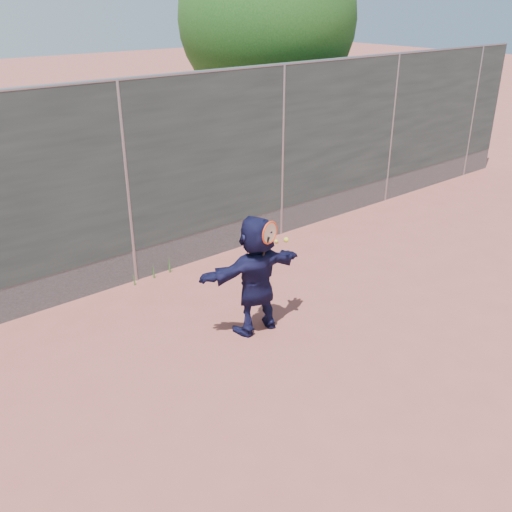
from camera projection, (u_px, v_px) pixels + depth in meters
ground at (287, 390)px, 6.38m from camera, size 80.00×80.00×0.00m
player at (256, 275)px, 7.23m from camera, size 1.51×0.62×1.58m
ball_ground at (276, 241)px, 10.15m from camera, size 0.07×0.07×0.07m
fence at (127, 182)px, 8.19m from camera, size 20.00×0.06×3.03m
swing_action at (271, 235)px, 6.89m from camera, size 0.48×0.13×0.51m
tree_right at (272, 24)px, 11.67m from camera, size 3.78×3.60×5.39m
weed_clump at (156, 269)px, 8.88m from camera, size 0.68×0.07×0.30m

